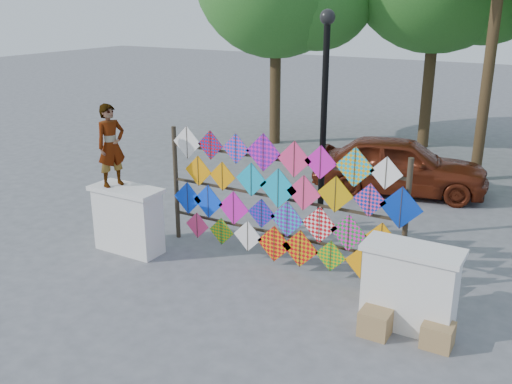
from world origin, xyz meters
TOP-DOWN VIEW (x-y plane):
  - ground at (0.00, 0.00)m, footprint 80.00×80.00m
  - parapet_left at (-2.70, -0.20)m, footprint 1.40×0.65m
  - parapet_right at (2.70, -0.20)m, footprint 1.40×0.65m
  - kite_rack at (0.12, 0.73)m, footprint 4.99×0.24m
  - vendor_woman at (-2.98, -0.20)m, footprint 0.51×0.65m
  - sedan at (0.72, 5.87)m, footprint 4.51×2.67m
  - lamppost at (0.30, 2.00)m, footprint 0.28×0.28m
  - cardboard_box_near at (2.37, -0.65)m, footprint 0.43×0.38m
  - cardboard_box_far at (3.22, -0.50)m, footprint 0.42×0.39m

SIDE VIEW (x-z plane):
  - ground at x=0.00m, z-range 0.00..0.00m
  - cardboard_box_far at x=3.22m, z-range 0.00..0.35m
  - cardboard_box_near at x=2.37m, z-range 0.00..0.38m
  - parapet_left at x=-2.70m, z-range 0.01..1.29m
  - parapet_right at x=2.70m, z-range 0.01..1.29m
  - sedan at x=0.72m, z-range 0.00..1.44m
  - kite_rack at x=0.12m, z-range 0.01..2.42m
  - vendor_woman at x=-2.98m, z-range 1.28..2.83m
  - lamppost at x=0.30m, z-range 0.46..4.92m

